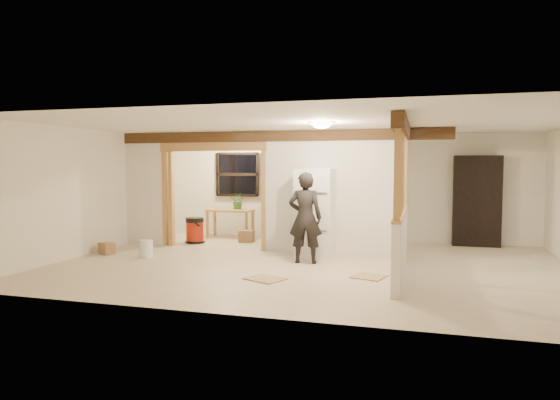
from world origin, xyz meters
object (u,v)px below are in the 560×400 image
(woman, at_px, (305,218))
(refrigerator, at_px, (315,213))
(bookshelf, at_px, (477,201))
(work_table, at_px, (230,224))
(shop_vac, at_px, (195,230))

(woman, bearing_deg, refrigerator, -99.37)
(woman, bearing_deg, bookshelf, -144.21)
(work_table, bearing_deg, woman, -45.08)
(refrigerator, bearing_deg, bookshelf, 34.99)
(woman, distance_m, work_table, 3.62)
(refrigerator, height_order, shop_vac, refrigerator)
(work_table, xyz_separation_m, shop_vac, (-0.48, -0.99, -0.05))
(work_table, distance_m, shop_vac, 1.10)
(work_table, bearing_deg, refrigerator, -35.68)
(woman, xyz_separation_m, work_table, (-2.49, 2.58, -0.48))
(shop_vac, bearing_deg, refrigerator, -16.56)
(woman, distance_m, bookshelf, 4.34)
(refrigerator, distance_m, woman, 0.71)
(refrigerator, distance_m, shop_vac, 3.18)
(refrigerator, bearing_deg, work_table, 143.31)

